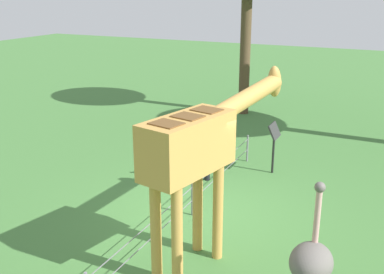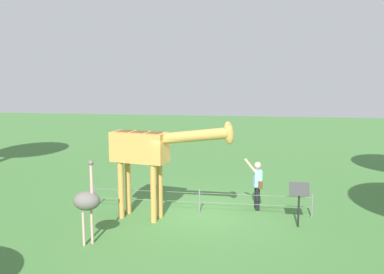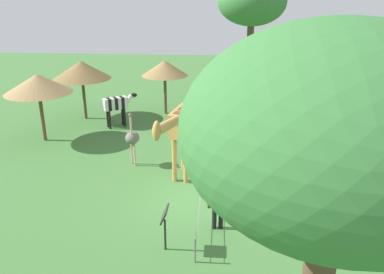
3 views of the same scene
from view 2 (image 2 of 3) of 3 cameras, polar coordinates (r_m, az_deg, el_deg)
ground_plane at (r=13.44m, az=0.94°, el=-10.43°), size 60.00×60.00×0.00m
giraffe at (r=12.50m, az=-5.88°, el=-1.97°), size 3.82×1.29×3.12m
visitor at (r=13.74m, az=8.92°, el=-6.17°), size 0.61×0.57×1.74m
ostrich at (r=11.12m, az=-14.19°, el=-8.49°), size 0.70×0.56×2.25m
info_sign at (r=12.44m, az=14.46°, el=-7.73°), size 0.56×0.21×1.32m
wire_fence at (r=13.44m, az=1.02°, el=-8.62°), size 7.05×0.05×0.75m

